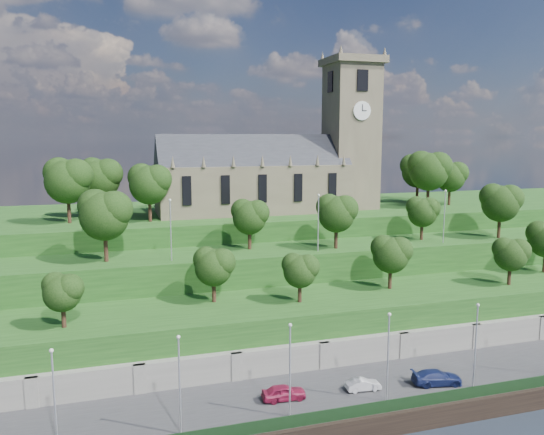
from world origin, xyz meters
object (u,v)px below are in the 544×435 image
object	(u,v)px
church	(280,167)
car_right	(437,377)
car_middle	(363,385)
car_left	(284,392)

from	to	relation	value
church	car_right	size ratio (longest dim) A/B	7.41
car_right	church	bearing A→B (deg)	16.17
car_middle	car_right	bearing A→B (deg)	-93.24
church	car_middle	xyz separation A→B (m)	(-3.95, -40.75, -19.93)
car_left	car_middle	bearing A→B (deg)	-90.61
church	car_right	xyz separation A→B (m)	(4.01, -41.79, -19.77)
car_left	car_right	distance (m)	16.40
car_middle	car_right	distance (m)	8.03
car_left	car_middle	distance (m)	8.38
car_middle	car_right	size ratio (longest dim) A/B	0.70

